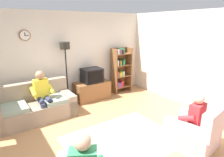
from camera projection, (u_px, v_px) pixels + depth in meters
The scene contains 12 objects.
ground_plane at pixel (114, 140), 3.95m from camera, with size 12.00×12.00×0.00m, color #B27F51.
back_wall_assembly at pixel (64, 58), 5.69m from camera, with size 6.20×0.17×2.70m.
right_wall at pixel (201, 62), 5.11m from camera, with size 0.12×5.80×2.70m, color silver.
couch at pixel (35, 107), 4.75m from camera, with size 1.92×0.91×0.90m.
tv_stand at pixel (92, 90), 6.04m from camera, with size 1.10×0.56×0.58m.
tv at pixel (92, 75), 5.88m from camera, with size 0.60×0.49×0.44m.
bookshelf at pixel (120, 69), 6.57m from camera, with size 0.68×0.36×1.55m.
floor_lamp at pixel (66, 56), 5.38m from camera, with size 0.28×0.28×1.85m.
armchair_near_bookshelf at pixel (194, 132), 3.69m from camera, with size 0.92×0.99×0.90m.
area_rug at pixel (122, 141), 3.91m from camera, with size 2.20×1.70×0.01m, color #AD9E8E.
person_on_couch at pixel (43, 93), 4.66m from camera, with size 0.52×0.54×1.24m.
person_in_right_armchair at pixel (192, 116), 3.67m from camera, with size 0.55×0.58×1.12m.
Camera 1 is at (-1.96, -2.83, 2.33)m, focal length 30.26 mm.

